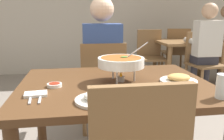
# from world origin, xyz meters

# --- Properties ---
(dining_table_main) EXTENTS (1.22, 0.96, 0.72)m
(dining_table_main) POSITION_xyz_m (0.00, 0.00, 0.62)
(dining_table_main) COLOR #51331C
(dining_table_main) RESTS_ON ground_plane
(chair_diner_main) EXTENTS (0.44, 0.44, 0.90)m
(chair_diner_main) POSITION_xyz_m (-0.00, 0.77, 0.51)
(chair_diner_main) COLOR brown
(chair_diner_main) RESTS_ON ground_plane
(diner_main) EXTENTS (0.40, 0.45, 1.31)m
(diner_main) POSITION_xyz_m (0.00, 0.80, 0.75)
(diner_main) COLOR #2D2D38
(diner_main) RESTS_ON ground_plane
(curry_bowl) EXTENTS (0.33, 0.30, 0.26)m
(curry_bowl) POSITION_xyz_m (0.04, 0.02, 0.85)
(curry_bowl) COLOR silver
(curry_bowl) RESTS_ON dining_table_main
(rice_plate) EXTENTS (0.24, 0.24, 0.06)m
(rice_plate) POSITION_xyz_m (-0.14, -0.32, 0.74)
(rice_plate) COLOR white
(rice_plate) RESTS_ON dining_table_main
(appetizer_plate) EXTENTS (0.24, 0.24, 0.06)m
(appetizer_plate) POSITION_xyz_m (0.41, -0.05, 0.74)
(appetizer_plate) COLOR white
(appetizer_plate) RESTS_ON dining_table_main
(sauce_dish) EXTENTS (0.09, 0.09, 0.02)m
(sauce_dish) POSITION_xyz_m (-0.38, -0.03, 0.74)
(sauce_dish) COLOR white
(sauce_dish) RESTS_ON dining_table_main
(napkin_folded) EXTENTS (0.13, 0.09, 0.02)m
(napkin_folded) POSITION_xyz_m (-0.47, -0.18, 0.73)
(napkin_folded) COLOR white
(napkin_folded) RESTS_ON dining_table_main
(fork_utensil) EXTENTS (0.03, 0.17, 0.01)m
(fork_utensil) POSITION_xyz_m (-0.49, -0.23, 0.73)
(fork_utensil) COLOR silver
(fork_utensil) RESTS_ON dining_table_main
(spoon_utensil) EXTENTS (0.02, 0.17, 0.01)m
(spoon_utensil) POSITION_xyz_m (-0.44, -0.23, 0.73)
(spoon_utensil) COLOR silver
(spoon_utensil) RESTS_ON dining_table_main
(drink_glass) EXTENTS (0.07, 0.07, 0.13)m
(drink_glass) POSITION_xyz_m (0.51, -0.37, 0.78)
(drink_glass) COLOR silver
(drink_glass) RESTS_ON dining_table_main
(dining_table_far) EXTENTS (1.00, 0.80, 0.72)m
(dining_table_far) POSITION_xyz_m (1.60, 2.27, 0.60)
(dining_table_far) COLOR brown
(dining_table_far) RESTS_ON ground_plane
(chair_bg_left) EXTENTS (0.50, 0.50, 0.90)m
(chair_bg_left) POSITION_xyz_m (1.60, 1.79, 0.51)
(chair_bg_left) COLOR brown
(chair_bg_left) RESTS_ON ground_plane
(chair_bg_right) EXTENTS (0.49, 0.49, 0.90)m
(chair_bg_right) POSITION_xyz_m (1.62, 2.75, 0.51)
(chair_bg_right) COLOR brown
(chair_bg_right) RESTS_ON ground_plane
(chair_bg_corner) EXTENTS (0.46, 0.46, 0.90)m
(chair_bg_corner) POSITION_xyz_m (1.00, 2.40, 0.51)
(chair_bg_corner) COLOR brown
(chair_bg_corner) RESTS_ON ground_plane
(patron_bg_left) EXTENTS (0.40, 0.45, 1.31)m
(patron_bg_left) POSITION_xyz_m (1.60, 1.72, 0.75)
(patron_bg_left) COLOR #2D2D38
(patron_bg_left) RESTS_ON ground_plane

